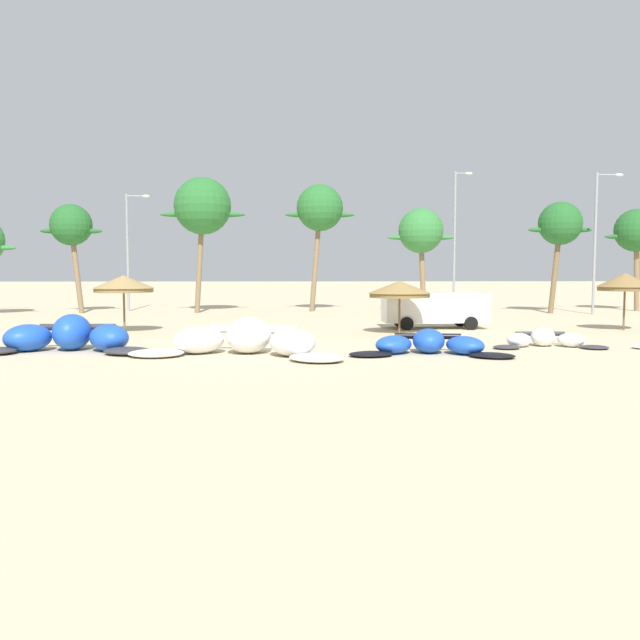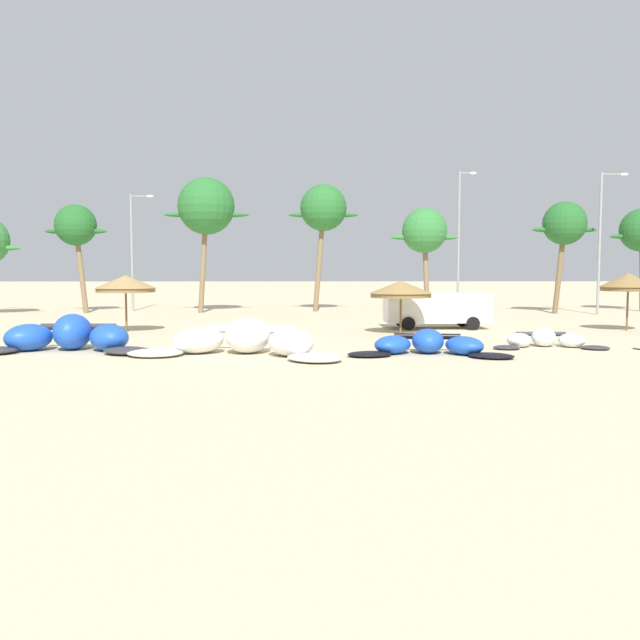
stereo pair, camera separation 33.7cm
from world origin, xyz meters
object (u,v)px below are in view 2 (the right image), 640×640
Objects in this scene: palm_left at (76,227)px; lamppost_east at (602,236)px; beach_umbrella_near_van at (126,284)px; palm_center_left at (323,209)px; palm_center_right at (424,232)px; kite_right_of_center at (545,340)px; kite_center at (428,345)px; kite_left at (69,337)px; kite_left_of_center at (244,341)px; lamppost_west_center at (134,246)px; beach_umbrella_near_palms at (628,282)px; palm_right_of_gap at (565,225)px; parked_van at (434,307)px; palm_left_of_gap at (206,207)px; lamppost_east_center at (460,234)px; beach_umbrella_middle at (401,289)px.

lamppost_east reaches higher than palm_left.
beach_umbrella_near_van is 0.40× the size of palm_left.
palm_center_right is (7.05, -1.49, -1.68)m from palm_center_left.
kite_center is at bearing -157.47° from kite_right_of_center.
kite_left is at bearing -90.43° from beach_umbrella_near_van.
kite_center is 31.36m from palm_left.
beach_umbrella_near_van reaches higher than kite_left.
kite_left_of_center is 0.94× the size of lamppost_west_center.
palm_center_right is (-7.95, 13.70, 3.22)m from beach_umbrella_near_palms.
palm_center_right is 9.53m from palm_right_of_gap.
parked_van is (-9.48, 1.35, -1.36)m from beach_umbrella_near_palms.
kite_left_of_center is at bearing -9.81° from kite_left.
lamppost_west_center reaches higher than beach_umbrella_near_van.
beach_umbrella_near_palms is 16.16m from palm_center_right.
parked_van is at bearing -42.21° from palm_left_of_gap.
lamppost_east_center reaches higher than kite_left_of_center.
lamppost_east reaches higher than palm_center_right.
palm_left_of_gap is 24.76m from palm_right_of_gap.
palm_left_of_gap reaches higher than beach_umbrella_near_van.
beach_umbrella_near_van is 15.00m from palm_left_of_gap.
palm_left is at bearing 132.11° from kite_center.
kite_left is at bearing -71.65° from palm_left.
parked_van is at bearing 78.56° from kite_center.
lamppost_east_center reaches higher than palm_left_of_gap.
palm_center_left is (-3.41, 24.25, 7.00)m from kite_center.
palm_left reaches higher than beach_umbrella_near_van.
palm_center_right reaches higher than kite_center.
palm_left_of_gap reaches higher than beach_umbrella_near_palms.
kite_left is at bearing -94.96° from palm_left_of_gap.
kite_left is 26.36m from beach_umbrella_near_palms.
kite_left_of_center is 30.05m from lamppost_east_center.
parked_van is 0.74× the size of palm_center_right.
kite_left is 18.53m from kite_right_of_center.
palm_center_right is at bearing 39.25° from beach_umbrella_near_van.
palm_left is 24.33m from palm_center_right.
kite_center is 0.81× the size of palm_left.
palm_right_of_gap is (16.52, -2.46, -1.25)m from palm_center_left.
kite_center is 10.66m from parked_van.
palm_center_left is 0.96× the size of lamppost_east.
palm_center_right is at bearing 169.51° from lamppost_east.
palm_right_of_gap is (1.52, 12.73, 3.65)m from beach_umbrella_near_palms.
lamppost_east reaches higher than parked_van.
lamppost_east is at bearing 53.59° from kite_center.
lamppost_east_center reaches higher than beach_umbrella_middle.
palm_left reaches higher than kite_right_of_center.
beach_umbrella_middle is at bearing -173.20° from beach_umbrella_near_palms.
kite_left reaches higher than kite_right_of_center.
palm_right_of_gap reaches higher than beach_umbrella_near_van.
palm_center_right is at bearing 120.14° from beach_umbrella_near_palms.
beach_umbrella_near_van is at bearing 146.66° from kite_center.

